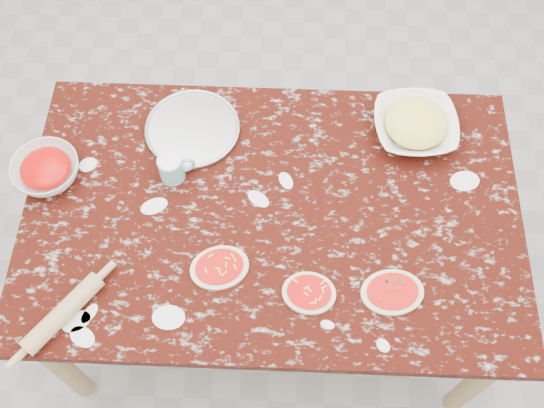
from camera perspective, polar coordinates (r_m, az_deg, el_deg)
The scene contains 10 objects.
ground at distance 2.73m, azimuth -0.00°, elevation -8.04°, with size 4.00×4.00×0.00m, color gray.
worktable at distance 2.12m, azimuth -0.00°, elevation -1.72°, with size 1.60×1.00×0.75m.
pizza_tray at distance 2.22m, azimuth -7.11°, elevation 6.66°, with size 0.32×0.32×0.01m, color #B2B2B7.
sauce_bowl at distance 2.21m, azimuth -19.49°, elevation 2.85°, with size 0.22×0.22×0.07m, color white.
cheese_bowl at distance 2.23m, azimuth 12.64°, elevation 6.80°, with size 0.28×0.28×0.07m, color white.
flour_mug at distance 2.09m, azimuth -8.90°, elevation 3.21°, with size 0.12×0.08×0.09m.
pizza_left at distance 1.96m, azimuth -4.71°, elevation -5.68°, with size 0.22×0.19×0.02m.
pizza_mid at distance 1.93m, azimuth 3.32°, elevation -7.94°, with size 0.17×0.15×0.02m.
pizza_right at distance 1.96m, azimuth 10.69°, elevation -7.74°, with size 0.21×0.17×0.02m.
rolling_pin at distance 1.98m, azimuth -18.18°, elevation -9.24°, with size 0.06×0.06×0.28m, color tan.
Camera 1 is at (0.04, -0.95, 2.56)m, focal length 42.14 mm.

